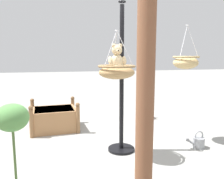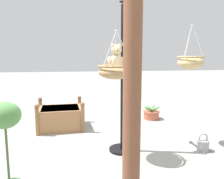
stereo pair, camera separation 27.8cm
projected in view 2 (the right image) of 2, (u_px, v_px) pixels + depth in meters
The scene contains 10 objects.
ground_plane at pixel (109, 154), 3.62m from camera, with size 40.00×40.00×0.00m, color gray.
display_pole_central at pixel (123, 107), 3.66m from camera, with size 0.44×0.44×2.40m.
hanging_basket_with_teddy at pixel (116, 71), 3.31m from camera, with size 0.56×0.56×0.71m.
teddy_bear at pixel (117, 59), 3.26m from camera, with size 0.27×0.24×0.39m.
hanging_basket_left_high at pixel (190, 62), 3.87m from camera, with size 0.46×0.46×0.76m.
greenhouse_pillar_far_back at pixel (132, 65), 1.93m from camera, with size 0.31×0.31×3.09m.
wooden_planter_box at pixel (61, 117), 4.92m from camera, with size 1.03×0.91×0.64m.
potted_plant_fern_front at pixel (151, 114), 5.66m from camera, with size 0.43×0.42×0.35m.
potted_plant_small_succulent at pixel (7, 149), 2.22m from camera, with size 0.31×0.31×1.13m.
watering_can at pixel (202, 145), 3.75m from camera, with size 0.35×0.20×0.30m.
Camera 2 is at (0.51, 3.39, 1.57)m, focal length 36.05 mm.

